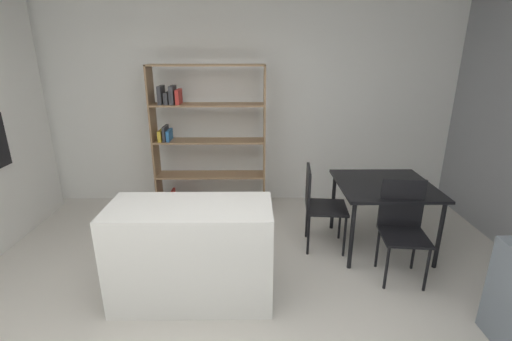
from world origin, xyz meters
name	(u,v)px	position (x,y,z in m)	size (l,w,h in m)	color
ground_plane	(217,321)	(0.00, 0.00, 0.00)	(8.75, 8.75, 0.00)	beige
back_partition	(231,104)	(0.00, 2.63, 1.42)	(6.37, 0.06, 2.84)	white
kitchen_island	(192,253)	(-0.23, 0.32, 0.45)	(1.38, 0.62, 0.90)	white
open_bookshelf	(201,141)	(-0.39, 2.23, 0.98)	(1.49, 0.32, 1.97)	#997551
dining_table	(384,190)	(1.73, 1.19, 0.68)	(1.00, 0.99, 0.76)	black
dining_chair_near	(402,222)	(1.74, 0.68, 0.56)	(0.46, 0.46, 0.96)	black
dining_chair_island_side	(317,200)	(1.01, 1.20, 0.56)	(0.49, 0.49, 0.93)	black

